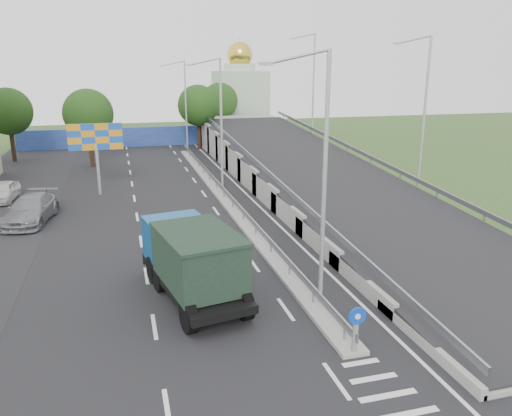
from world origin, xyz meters
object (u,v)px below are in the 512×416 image
object	(u,v)px
lamp_post_mid	(219,119)
church	(240,97)
lamp_post_far	(184,101)
billboard	(96,141)
parked_car_e	(3,191)
dump_truck	(192,258)
sign_bollard	(356,329)
lamp_post_near	(320,169)
parked_car_d	(31,209)

from	to	relation	value
lamp_post_mid	church	distance (m)	35.41
lamp_post_far	billboard	xyz separation A→B (m)	(-9.11, -18.00, -1.62)
church	parked_car_e	distance (m)	41.46
lamp_post_far	parked_car_e	bearing A→B (deg)	-131.38
dump_truck	sign_bollard	bearing A→B (deg)	-63.40
dump_truck	parked_car_e	bearing A→B (deg)	108.98
lamp_post_near	lamp_post_mid	size ratio (longest dim) A/B	1.00
sign_bollard	dump_truck	bearing A→B (deg)	127.30
church	parked_car_d	bearing A→B (deg)	-121.03
parked_car_e	lamp_post_mid	bearing A→B (deg)	-1.67
billboard	dump_truck	xyz separation A→B (m)	(4.34, -19.71, -2.41)
church	dump_truck	world-z (taller)	church
church	dump_truck	bearing A→B (deg)	-105.83
sign_bollard	billboard	bearing A→B (deg)	109.21
lamp_post_mid	billboard	bearing A→B (deg)	167.62
lamp_post_near	dump_truck	world-z (taller)	lamp_post_near
parked_car_d	lamp_post_near	bearing A→B (deg)	-40.52
lamp_post_near	billboard	bearing A→B (deg)	112.49
lamp_post_near	lamp_post_mid	distance (m)	20.00
lamp_post_near	lamp_post_far	xyz separation A→B (m)	(0.00, 40.00, 0.00)
sign_bollard	parked_car_e	world-z (taller)	sign_bollard
parked_car_d	sign_bollard	bearing A→B (deg)	-46.72
dump_truck	parked_car_e	xyz separation A→B (m)	(-11.18, 19.61, -1.05)
lamp_post_near	lamp_post_far	distance (m)	40.00
lamp_post_mid	parked_car_d	xyz separation A→B (m)	(-13.14, -4.27, -4.97)
billboard	dump_truck	distance (m)	20.32
lamp_post_mid	lamp_post_far	xyz separation A→B (m)	(0.00, 20.00, 0.00)
dump_truck	parked_car_d	xyz separation A→B (m)	(-8.37, 13.43, -0.94)
church	parked_car_e	world-z (taller)	church
sign_bollard	lamp_post_near	bearing A→B (deg)	88.36
parked_car_d	parked_car_e	bearing A→B (deg)	124.04
sign_bollard	church	bearing A→B (deg)	80.19
sign_bollard	parked_car_d	bearing A→B (deg)	123.68
church	dump_truck	size ratio (longest dim) A/B	1.81
parked_car_e	lamp_post_far	bearing A→B (deg)	53.75
lamp_post_near	church	xyz separation A→B (m)	(9.89, 54.00, -0.50)
sign_bollard	billboard	xyz separation A→B (m)	(-9.00, 25.83, 3.15)
sign_bollard	lamp_post_mid	bearing A→B (deg)	89.74
sign_bollard	lamp_post_far	size ratio (longest dim) A/B	0.17
dump_truck	parked_car_e	size ratio (longest dim) A/B	1.80
lamp_post_far	lamp_post_near	bearing A→B (deg)	-90.00
sign_bollard	church	distance (m)	58.84
lamp_post_near	dump_truck	bearing A→B (deg)	154.34
church	lamp_post_mid	bearing A→B (deg)	-106.22
dump_truck	billboard	bearing A→B (deg)	91.72
sign_bollard	lamp_post_far	world-z (taller)	lamp_post_far
lamp_post_mid	sign_bollard	bearing A→B (deg)	-90.26
parked_car_d	parked_car_e	xyz separation A→B (m)	(-2.81, 6.18, -0.12)
lamp_post_mid	billboard	world-z (taller)	lamp_post_mid
parked_car_e	sign_bollard	bearing A→B (deg)	-53.25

